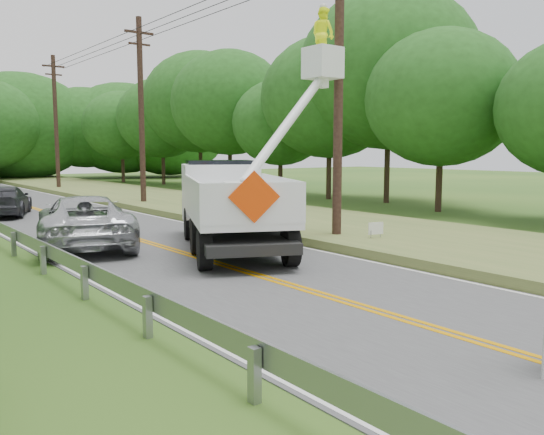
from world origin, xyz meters
TOP-DOWN VIEW (x-y plane):
  - ground at (0.00, 0.00)m, footprint 140.00×140.00m
  - road at (0.00, 14.00)m, footprint 7.20×96.00m
  - guardrail at (-4.02, 14.91)m, footprint 0.18×48.00m
  - utility_poles at (5.00, 17.02)m, footprint 1.60×43.30m
  - tall_grass_verge at (7.10, 14.00)m, footprint 7.00×96.00m
  - treeline_right at (15.99, 25.38)m, footprint 12.71×53.96m
  - bucket_truck at (2.14, 10.88)m, footprint 6.00×8.07m
  - suv_silver at (-1.94, 13.19)m, footprint 4.22×6.41m
  - suv_darkgrey at (-1.97, 23.88)m, footprint 3.48×5.17m
  - yard_sign at (5.41, 7.65)m, footprint 0.54×0.16m

SIDE VIEW (x-z plane):
  - ground at x=0.00m, z-range 0.00..0.00m
  - road at x=0.00m, z-range 0.00..0.02m
  - tall_grass_verge at x=7.10m, z-range 0.00..0.30m
  - guardrail at x=-4.02m, z-range 0.17..0.94m
  - yard_sign at x=5.41m, z-range 0.17..0.97m
  - suv_darkgrey at x=-1.97m, z-range 0.02..1.41m
  - suv_silver at x=-1.94m, z-range 0.02..1.66m
  - bucket_truck at x=2.14m, z-range -2.05..5.38m
  - utility_poles at x=5.00m, z-range 0.27..10.27m
  - treeline_right at x=15.99m, z-range 0.27..12.46m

